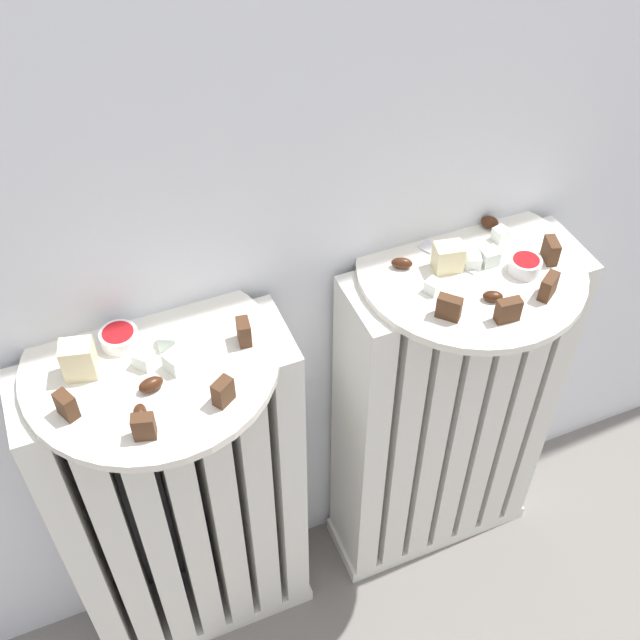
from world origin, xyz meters
The scene contains 29 objects.
radiator_left centered at (-0.22, 0.28, 0.32)m, with size 0.36×0.12×0.65m.
radiator_right centered at (0.22, 0.28, 0.32)m, with size 0.36×0.12×0.65m.
plate_left centered at (-0.22, 0.28, 0.66)m, with size 0.31×0.31×0.01m, color silver.
plate_right centered at (0.22, 0.28, 0.66)m, with size 0.31×0.31×0.01m, color silver.
dark_cake_slice_left_0 centered at (-0.32, 0.23, 0.68)m, with size 0.02×0.02×0.03m, color #472B19.
dark_cake_slice_left_1 centered at (-0.25, 0.17, 0.68)m, with size 0.02×0.02×0.03m, color #472B19.
dark_cake_slice_left_2 centered at (-0.16, 0.18, 0.68)m, with size 0.02×0.02×0.03m, color #472B19.
dark_cake_slice_left_3 centered at (-0.11, 0.26, 0.68)m, with size 0.02×0.02×0.03m, color #472B19.
marble_cake_slice_left_0 centered at (-0.30, 0.29, 0.69)m, with size 0.04×0.03×0.05m, color beige.
turkish_delight_left_0 centered at (-0.19, 0.25, 0.67)m, with size 0.02×0.02×0.02m, color white.
turkish_delight_left_1 centered at (-0.23, 0.27, 0.67)m, with size 0.02×0.02×0.02m, color white.
turkish_delight_left_2 centered at (-0.19, 0.29, 0.67)m, with size 0.02×0.02×0.02m, color white.
medjool_date_left_0 centered at (-0.25, 0.20, 0.67)m, with size 0.02×0.02×0.01m, color #3D1E0F.
medjool_date_left_1 centered at (-0.23, 0.23, 0.67)m, with size 0.03×0.02×0.02m, color #3D1E0F.
jam_bowl_left centered at (-0.25, 0.32, 0.67)m, with size 0.05×0.05×0.02m.
dark_cake_slice_right_0 centered at (0.14, 0.21, 0.68)m, with size 0.03×0.01×0.03m, color #472B19.
dark_cake_slice_right_1 centered at (0.21, 0.17, 0.68)m, with size 0.03×0.01×0.03m, color #472B19.
dark_cake_slice_right_2 centered at (0.28, 0.19, 0.68)m, with size 0.03×0.01×0.03m, color #472B19.
dark_cake_slice_right_3 centered at (0.32, 0.25, 0.68)m, with size 0.03×0.01×0.03m, color #472B19.
marble_cake_slice_right_0 centered at (0.19, 0.29, 0.68)m, with size 0.04×0.03×0.04m, color beige.
turkish_delight_right_0 centered at (0.24, 0.27, 0.67)m, with size 0.02×0.02×0.02m, color white.
turkish_delight_right_1 centered at (0.15, 0.25, 0.67)m, with size 0.02×0.02×0.02m, color white.
turkish_delight_right_2 centered at (0.22, 0.28, 0.67)m, with size 0.02×0.02×0.02m, color white.
turkish_delight_right_3 centered at (0.28, 0.31, 0.67)m, with size 0.02×0.02×0.02m, color white.
medjool_date_right_0 centered at (0.28, 0.34, 0.67)m, with size 0.02×0.02×0.02m, color #3D1E0F.
medjool_date_right_1 centered at (0.21, 0.21, 0.67)m, with size 0.03×0.02×0.01m, color #3D1E0F.
medjool_date_right_2 centered at (0.13, 0.31, 0.67)m, with size 0.03×0.01×0.02m, color #3D1E0F.
jam_bowl_right centered at (0.28, 0.24, 0.67)m, with size 0.04×0.04×0.02m.
fork centered at (0.19, 0.31, 0.66)m, with size 0.05×0.09×0.00m.
Camera 1 is at (-0.27, -0.38, 1.37)m, focal length 44.50 mm.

